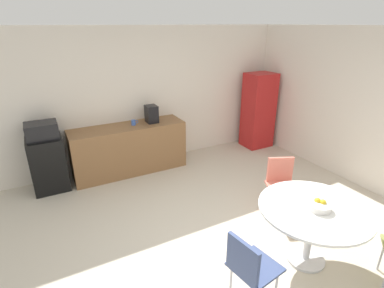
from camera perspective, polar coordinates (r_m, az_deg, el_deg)
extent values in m
plane|color=beige|center=(3.97, 6.43, -19.42)|extent=(6.00, 6.00, 0.00)
cube|color=silver|center=(5.84, -9.86, 8.70)|extent=(6.00, 0.10, 2.60)
cube|color=brown|center=(5.67, -11.91, -0.91)|extent=(2.07, 0.60, 0.90)
cube|color=black|center=(5.51, -25.80, -3.44)|extent=(0.54, 0.54, 0.91)
cube|color=black|center=(5.30, -26.84, 2.30)|extent=(0.48, 0.38, 0.26)
cube|color=#B21E1E|center=(6.81, 12.58, 6.26)|extent=(0.60, 0.50, 1.64)
cylinder|color=silver|center=(4.05, 20.87, -19.79)|extent=(0.44, 0.44, 0.03)
cylinder|color=silver|center=(3.82, 21.64, -15.64)|extent=(0.08, 0.08, 0.71)
cylinder|color=white|center=(3.64, 22.40, -11.39)|extent=(1.22, 1.22, 0.03)
cylinder|color=silver|center=(3.50, 11.47, -22.12)|extent=(0.02, 0.02, 0.42)
cylinder|color=silver|center=(3.37, 15.81, -24.79)|extent=(0.02, 0.02, 0.42)
cylinder|color=silver|center=(3.33, 7.45, -24.64)|extent=(0.02, 0.02, 0.42)
cube|color=#384772|center=(3.18, 11.98, -22.00)|extent=(0.48, 0.48, 0.03)
cube|color=#384772|center=(2.94, 9.66, -20.90)|extent=(0.10, 0.38, 0.38)
cylinder|color=silver|center=(4.16, 32.53, -17.45)|extent=(0.02, 0.02, 0.42)
cylinder|color=silver|center=(4.55, 19.25, -11.32)|extent=(0.02, 0.02, 0.42)
cylinder|color=silver|center=(4.44, 15.41, -11.69)|extent=(0.02, 0.02, 0.42)
cylinder|color=silver|center=(4.79, 17.88, -9.30)|extent=(0.02, 0.02, 0.42)
cylinder|color=silver|center=(4.69, 14.23, -9.59)|extent=(0.02, 0.02, 0.42)
cube|color=#DB7260|center=(4.50, 17.01, -8.03)|extent=(0.56, 0.56, 0.03)
cube|color=#DB7260|center=(4.57, 16.51, -4.65)|extent=(0.36, 0.19, 0.38)
cylinder|color=silver|center=(3.60, 23.17, -10.92)|extent=(0.25, 0.25, 0.07)
sphere|color=yellow|center=(3.61, 23.80, -10.20)|extent=(0.07, 0.07, 0.07)
sphere|color=yellow|center=(3.62, 22.89, -9.99)|extent=(0.07, 0.07, 0.07)
cylinder|color=#3F66BF|center=(5.53, -11.16, 4.06)|extent=(0.08, 0.08, 0.09)
torus|color=#3F66BF|center=(5.55, -10.59, 4.20)|extent=(0.06, 0.01, 0.06)
cube|color=black|center=(5.61, -7.76, 5.72)|extent=(0.20, 0.24, 0.32)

